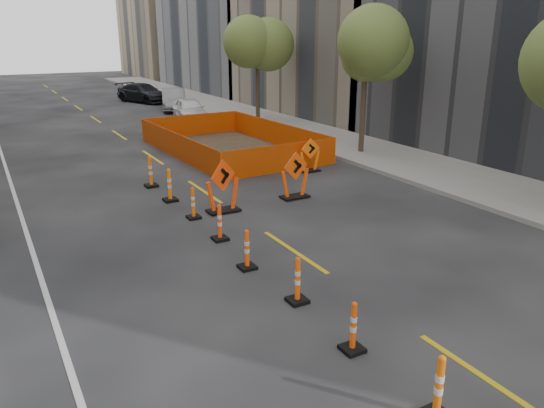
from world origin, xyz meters
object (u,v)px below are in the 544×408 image
chevron_sign_left (223,186)px  parked_car_far (143,93)px  parked_car_near (190,109)px  channelizer_6 (193,203)px  chevron_sign_right (310,155)px  channelizer_8 (150,172)px  channelizer_1 (439,388)px  channelizer_2 (353,327)px  channelizer_7 (170,185)px  parked_car_mid (174,99)px  channelizer_5 (220,222)px  channelizer_4 (247,249)px  channelizer_3 (298,280)px  chevron_sign_center (295,175)px

chevron_sign_left → parked_car_far: 27.74m
parked_car_near → parked_car_far: 10.20m
channelizer_6 → chevron_sign_right: bearing=26.0°
channelizer_8 → chevron_sign_right: (6.11, -0.97, 0.12)m
chevron_sign_left → channelizer_1: bearing=-117.9°
channelizer_2 → channelizer_7: (0.02, 9.77, 0.07)m
parked_car_near → parked_car_mid: 4.93m
parked_car_mid → channelizer_5: bearing=-89.1°
chevron_sign_right → parked_car_near: (0.37, 14.21, 0.02)m
channelizer_4 → channelizer_7: (0.11, 5.86, 0.06)m
channelizer_3 → channelizer_8: size_ratio=0.90×
channelizer_4 → channelizer_7: size_ratio=0.89×
channelizer_2 → chevron_sign_right: chevron_sign_right is taller
channelizer_7 → channelizer_5: bearing=-89.2°
chevron_sign_left → parked_car_near: (5.36, 17.02, -0.15)m
channelizer_5 → channelizer_7: bearing=90.8°
channelizer_8 → chevron_sign_left: size_ratio=0.67×
channelizer_1 → channelizer_7: (0.01, 11.72, 0.02)m
channelizer_1 → parked_car_far: bearing=80.1°
channelizer_2 → channelizer_6: 7.81m
channelizer_3 → parked_car_mid: parked_car_mid is taller
channelizer_6 → parked_car_far: (6.40, 27.34, 0.23)m
channelizer_3 → channelizer_1: bearing=-91.1°
chevron_sign_center → parked_car_mid: 22.01m
channelizer_3 → channelizer_8: channelizer_8 is taller
channelizer_5 → channelizer_8: 5.86m
parked_car_near → channelizer_6: bearing=-102.0°
channelizer_6 → parked_car_near: 18.29m
channelizer_2 → channelizer_5: bearing=89.3°
channelizer_4 → chevron_sign_right: bearing=47.9°
channelizer_2 → chevron_sign_center: chevron_sign_center is taller
channelizer_2 → channelizer_1: bearing=-89.8°
channelizer_3 → channelizer_5: channelizer_3 is taller
channelizer_2 → parked_car_far: parked_car_far is taller
channelizer_2 → chevron_sign_center: (3.77, 8.08, 0.31)m
channelizer_3 → channelizer_8: (-0.11, 9.77, 0.06)m
channelizer_2 → parked_car_far: 35.75m
channelizer_1 → parked_car_mid: bearing=77.4°
channelizer_6 → parked_car_near: size_ratio=0.24×
channelizer_6 → chevron_sign_left: bearing=6.9°
channelizer_2 → channelizer_6: bearing=89.4°
channelizer_7 → channelizer_1: bearing=-90.1°
chevron_sign_left → channelizer_2: bearing=-119.5°
parked_car_far → chevron_sign_left: bearing=-123.5°
channelizer_3 → parked_car_far: parked_car_far is taller
parked_car_near → channelizer_7: bearing=-104.5°
channelizer_2 → parked_car_mid: parked_car_mid is taller
channelizer_2 → parked_car_far: bearing=79.6°
parked_car_near → parked_car_mid: (0.66, 4.88, 0.05)m
chevron_sign_center → channelizer_4: bearing=-139.1°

